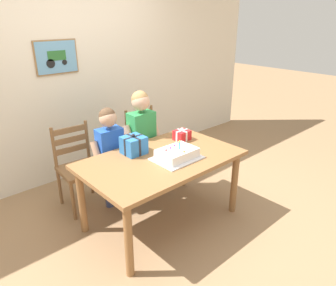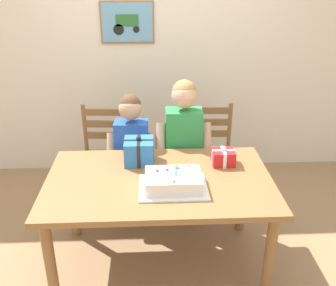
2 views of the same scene
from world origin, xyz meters
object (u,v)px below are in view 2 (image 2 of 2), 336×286
birthday_cake (173,182)px  child_older (184,139)px  gift_box_red_large (223,157)px  gift_box_beside_cake (139,151)px  chair_left (105,158)px  child_younger (132,147)px  chair_right (209,156)px  dining_table (159,190)px

birthday_cake → child_older: 0.73m
gift_box_red_large → gift_box_beside_cake: 0.61m
chair_left → child_younger: 0.43m
child_older → child_younger: bearing=180.0°
chair_right → child_younger: size_ratio=0.81×
child_older → child_younger: child_older is taller
chair_left → dining_table: bearing=-61.0°
chair_left → gift_box_beside_cake: bearing=-60.6°
birthday_cake → gift_box_beside_cake: (-0.23, 0.38, 0.04)m
chair_right → child_younger: 0.76m
gift_box_beside_cake → chair_right: (0.61, 0.58, -0.35)m
gift_box_beside_cake → gift_box_red_large: bearing=-5.7°
birthday_cake → child_younger: 0.78m
dining_table → child_older: size_ratio=1.23×
gift_box_red_large → gift_box_beside_cake: bearing=174.3°
dining_table → gift_box_beside_cake: 0.34m
gift_box_beside_cake → child_younger: child_younger is taller
dining_table → gift_box_red_large: bearing=22.9°
gift_box_beside_cake → child_older: child_older is taller
dining_table → birthday_cake: size_ratio=3.48×
birthday_cake → child_older: size_ratio=0.35×
gift_box_red_large → chair_right: bearing=89.6°
dining_table → gift_box_beside_cake: bearing=118.1°
dining_table → child_older: 0.64m
dining_table → child_younger: size_ratio=1.35×
chair_left → child_older: child_older is taller
gift_box_beside_cake → child_older: bearing=43.2°
child_younger → chair_right: bearing=20.3°
child_younger → chair_left: bearing=135.9°
gift_box_red_large → chair_left: chair_left is taller
birthday_cake → child_older: bearing=79.9°
birthday_cake → child_older: child_older is taller
gift_box_beside_cake → chair_right: 0.91m
dining_table → chair_right: (0.47, 0.84, -0.17)m
gift_box_red_large → child_younger: bearing=149.8°
chair_right → birthday_cake: bearing=-111.7°
chair_left → birthday_cake: bearing=-60.1°
gift_box_red_large → child_younger: 0.79m
gift_box_red_large → chair_right: size_ratio=0.18×
chair_left → child_older: bearing=-20.3°
dining_table → child_older: bearing=69.9°
chair_left → chair_right: same height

